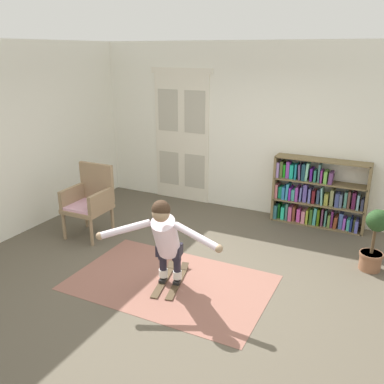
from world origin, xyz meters
The scene contains 10 objects.
ground_plane centered at (0.00, 0.00, 0.00)m, with size 7.20×7.20×0.00m, color brown.
back_wall centered at (0.00, 2.60, 1.45)m, with size 6.00×0.10×2.90m, color white.
side_wall_left centered at (-3.00, 0.40, 1.45)m, with size 0.10×6.00×2.90m, color white.
double_door centered at (-1.41, 2.54, 1.23)m, with size 1.22×0.05×2.45m.
rug centered at (-0.10, -0.27, 0.00)m, with size 2.44×1.55×0.01m, color #8A5A4C.
bookshelf centered at (1.10, 2.39, 0.49)m, with size 1.48×0.30×1.11m.
wicker_chair centered at (-1.91, 0.45, 0.58)m, with size 0.61×0.61×1.10m.
potted_plant centered at (2.10, 1.13, 0.54)m, with size 0.31×0.39×0.87m.
skis_pair centered at (-0.11, -0.24, 0.02)m, with size 0.45×0.86×0.07m.
person_skier centered at (-0.07, -0.44, 0.71)m, with size 1.42×0.79×1.13m.
Camera 1 is at (2.15, -4.21, 2.75)m, focal length 38.89 mm.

